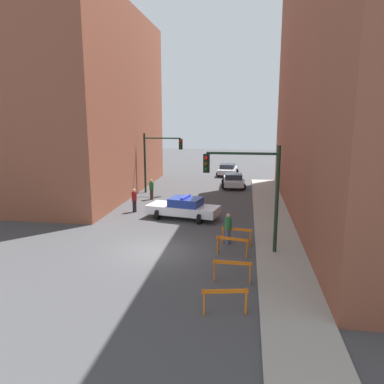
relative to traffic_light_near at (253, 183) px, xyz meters
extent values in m
plane|color=#424244|center=(-4.73, -0.51, -3.53)|extent=(120.00, 120.00, 0.00)
cube|color=#9E998E|center=(1.47, -0.51, -3.47)|extent=(2.40, 44.00, 0.12)
cube|color=brown|center=(-16.73, 13.49, 4.22)|extent=(14.00, 20.00, 15.50)
cylinder|color=black|center=(1.17, 0.01, -0.81)|extent=(0.18, 0.18, 5.20)
cylinder|color=black|center=(-0.53, 0.01, 1.39)|extent=(3.40, 0.12, 0.12)
cube|color=black|center=(-2.23, 0.01, 0.89)|extent=(0.30, 0.22, 0.90)
sphere|color=red|center=(-2.23, -0.14, 1.16)|extent=(0.18, 0.18, 0.18)
sphere|color=#4C3D0C|center=(-2.23, -0.14, 0.89)|extent=(0.18, 0.18, 0.18)
sphere|color=#0C4219|center=(-2.23, -0.14, 0.62)|extent=(0.18, 0.18, 0.18)
cylinder|color=black|center=(-9.13, 13.84, -0.93)|extent=(0.18, 0.18, 5.20)
cylinder|color=black|center=(-7.53, 13.84, 1.27)|extent=(3.20, 0.12, 0.12)
cube|color=black|center=(-5.93, 13.84, 0.77)|extent=(0.30, 0.22, 0.90)
sphere|color=red|center=(-5.93, 13.69, 1.04)|extent=(0.18, 0.18, 0.18)
sphere|color=#4C3D0C|center=(-5.93, 13.69, 0.77)|extent=(0.18, 0.18, 0.18)
sphere|color=#0C4219|center=(-5.93, 13.69, 0.50)|extent=(0.18, 0.18, 0.18)
cube|color=white|center=(-4.37, 5.78, -2.93)|extent=(4.98, 2.80, 0.55)
cube|color=navy|center=(-4.19, 5.74, -2.39)|extent=(2.27, 2.01, 0.52)
cylinder|color=black|center=(-5.98, 5.25, -3.20)|extent=(0.35, 0.69, 0.66)
cylinder|color=black|center=(-5.62, 6.91, -3.20)|extent=(0.35, 0.69, 0.66)
cylinder|color=black|center=(-3.13, 4.64, -3.20)|extent=(0.35, 0.69, 0.66)
cylinder|color=black|center=(-2.77, 6.30, -3.20)|extent=(0.35, 0.69, 0.66)
cube|color=#2633BF|center=(-4.19, 5.74, -2.07)|extent=(0.49, 1.39, 0.12)
cube|color=silver|center=(-1.50, 17.49, -2.96)|extent=(2.08, 4.41, 0.52)
cube|color=#232833|center=(-1.49, 17.32, -2.46)|extent=(1.70, 1.91, 0.48)
cylinder|color=black|center=(-2.41, 18.77, -3.22)|extent=(0.63, 0.26, 0.62)
cylinder|color=black|center=(-0.76, 18.88, -3.22)|extent=(0.63, 0.26, 0.62)
cylinder|color=black|center=(-2.24, 16.11, -3.22)|extent=(0.63, 0.26, 0.62)
cylinder|color=black|center=(-0.59, 16.22, -3.22)|extent=(0.63, 0.26, 0.62)
cube|color=silver|center=(-2.42, 24.76, -2.96)|extent=(2.08, 4.41, 0.52)
cube|color=#232833|center=(-2.43, 24.59, -2.46)|extent=(1.70, 1.91, 0.48)
cylinder|color=black|center=(-3.16, 26.14, -3.22)|extent=(0.63, 0.26, 0.62)
cylinder|color=black|center=(-1.51, 26.03, -3.22)|extent=(0.63, 0.26, 0.62)
cylinder|color=black|center=(-3.34, 23.48, -3.22)|extent=(0.63, 0.26, 0.62)
cylinder|color=black|center=(-1.68, 23.37, -3.22)|extent=(0.63, 0.26, 0.62)
cylinder|color=black|center=(-8.06, 6.97, -3.12)|extent=(0.37, 0.37, 0.82)
cylinder|color=maroon|center=(-8.06, 6.97, -2.40)|extent=(0.48, 0.48, 0.62)
sphere|color=tan|center=(-8.06, 6.97, -1.98)|extent=(0.29, 0.29, 0.22)
cylinder|color=#382D23|center=(-7.87, 11.08, -3.12)|extent=(0.40, 0.40, 0.82)
cylinder|color=#236633|center=(-7.87, 11.08, -2.40)|extent=(0.51, 0.51, 0.62)
sphere|color=tan|center=(-7.87, 11.08, -1.98)|extent=(0.31, 0.31, 0.22)
cylinder|color=#474C66|center=(-1.17, 1.14, -3.12)|extent=(0.32, 0.32, 0.82)
cylinder|color=#236633|center=(-1.17, 1.14, -2.40)|extent=(0.41, 0.41, 0.62)
sphere|color=tan|center=(-1.17, 1.14, -1.98)|extent=(0.25, 0.25, 0.22)
cube|color=orange|center=(-0.91, -6.07, -2.70)|extent=(1.58, 0.36, 0.14)
cube|color=orange|center=(-1.62, -6.21, -3.08)|extent=(0.08, 0.17, 0.90)
cube|color=orange|center=(-0.21, -5.93, -3.08)|extent=(0.08, 0.17, 0.90)
cube|color=orange|center=(-0.77, -3.51, -2.70)|extent=(1.60, 0.11, 0.14)
cube|color=orange|center=(-1.49, -3.48, -3.08)|extent=(0.06, 0.16, 0.90)
cube|color=orange|center=(-0.05, -3.54, -3.08)|extent=(0.06, 0.16, 0.90)
cube|color=orange|center=(-0.89, -0.49, -2.70)|extent=(1.58, 0.38, 0.14)
cube|color=orange|center=(-1.59, -0.34, -3.08)|extent=(0.08, 0.17, 0.90)
cube|color=orange|center=(-0.18, -0.63, -3.08)|extent=(0.08, 0.17, 0.90)
cube|color=orange|center=(-0.71, 1.10, -2.70)|extent=(1.59, 0.27, 0.14)
cube|color=orange|center=(-1.43, 1.20, -3.08)|extent=(0.07, 0.17, 0.90)
cube|color=orange|center=(0.00, 1.00, -3.08)|extent=(0.07, 0.17, 0.90)
camera|label=1|loc=(-0.32, -17.85, 3.12)|focal=35.00mm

